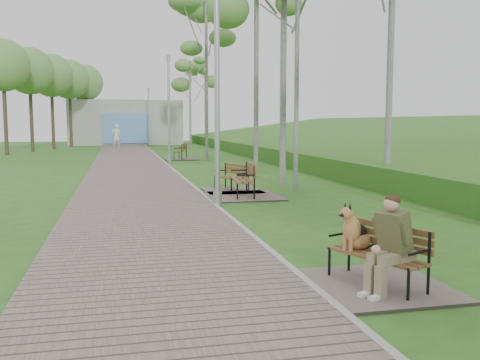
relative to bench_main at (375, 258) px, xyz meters
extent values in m
cube|color=#6A5C56|center=(-2.48, 15.23, -0.36)|extent=(3.50, 67.00, 0.04)
cube|color=#999993|center=(-0.73, 15.23, -0.35)|extent=(0.10, 67.00, 0.05)
cube|color=#3F7D29|center=(11.27, 13.73, -0.38)|extent=(14.00, 70.00, 1.60)
cube|color=#9E9E99|center=(-2.23, 44.73, 1.62)|extent=(10.00, 5.00, 4.00)
cube|color=#5A8CC9|center=(-2.23, 42.13, 1.12)|extent=(4.00, 0.20, 2.60)
cube|color=#6A5C56|center=(0.08, 0.04, -0.36)|extent=(1.57, 1.75, 0.04)
cube|color=brown|center=(0.03, 0.04, 0.01)|extent=(0.87, 1.36, 0.03)
cube|color=brown|center=(0.23, 0.12, 0.25)|extent=(0.54, 1.22, 0.29)
cube|color=#6A5C56|center=(0.29, 8.18, -0.36)|extent=(1.88, 2.08, 0.04)
cube|color=brown|center=(0.24, 8.18, 0.09)|extent=(0.62, 1.60, 0.04)
cube|color=brown|center=(0.49, 8.16, 0.37)|extent=(0.20, 1.56, 0.34)
cube|color=#6A5C56|center=(0.24, 9.37, -0.36)|extent=(1.62, 1.80, 0.04)
cube|color=brown|center=(0.19, 9.37, 0.03)|extent=(0.84, 1.40, 0.04)
cube|color=brown|center=(0.39, 9.45, 0.27)|extent=(0.49, 1.28, 0.30)
cube|color=#6A5C56|center=(0.35, 23.27, -0.36)|extent=(1.77, 1.97, 0.04)
cube|color=brown|center=(0.30, 23.27, 0.06)|extent=(0.86, 1.54, 0.04)
cube|color=brown|center=(0.52, 23.20, 0.33)|extent=(0.48, 1.42, 0.32)
cylinder|color=#A2A5AA|center=(-0.66, 6.92, -0.22)|extent=(0.22, 0.22, 0.33)
cylinder|color=#A2A5AA|center=(-0.66, 6.92, 2.34)|extent=(0.13, 0.13, 5.44)
cylinder|color=#A2A5AA|center=(-0.47, 21.27, -0.22)|extent=(0.21, 0.21, 0.31)
cylinder|color=#A2A5AA|center=(-0.47, 21.27, 2.20)|extent=(0.12, 0.12, 5.15)
cylinder|color=#A2A5AA|center=(-0.47, 21.27, 4.83)|extent=(0.19, 0.19, 0.26)
cylinder|color=#A2A5AA|center=(-0.34, 40.99, -0.24)|extent=(0.19, 0.19, 0.29)
cylinder|color=#A2A5AA|center=(-0.34, 40.99, 2.00)|extent=(0.11, 0.11, 4.76)
cylinder|color=#A2A5AA|center=(-0.34, 40.99, 4.43)|extent=(0.17, 0.17, 0.24)
imported|color=silver|center=(-3.10, 36.20, 0.57)|extent=(0.73, 0.51, 1.89)
imported|color=gray|center=(-2.29, 43.06, 0.52)|extent=(0.89, 0.70, 1.79)
cylinder|color=silver|center=(2.08, 9.09, 3.52)|extent=(0.17, 0.17, 7.79)
cylinder|color=silver|center=(4.74, 8.54, 4.39)|extent=(0.17, 0.17, 9.54)
cylinder|color=silver|center=(2.20, 10.74, 3.90)|extent=(0.21, 0.21, 8.55)
cylinder|color=silver|center=(3.19, 17.95, 4.88)|extent=(0.20, 0.20, 10.52)
cylinder|color=silver|center=(1.60, 22.19, 3.85)|extent=(0.18, 0.18, 8.46)
ellipsoid|color=#659448|center=(1.60, 22.19, 6.56)|extent=(2.63, 2.63, 3.72)
cylinder|color=silver|center=(2.53, 35.67, 2.99)|extent=(0.16, 0.16, 6.74)
ellipsoid|color=#659448|center=(2.53, 35.67, 5.14)|extent=(2.35, 2.35, 2.96)
cylinder|color=silver|center=(5.00, 43.50, 3.81)|extent=(0.18, 0.18, 8.38)
ellipsoid|color=#659448|center=(5.00, 43.50, 6.49)|extent=(2.54, 2.54, 3.69)
camera|label=1|loc=(-3.01, -5.82, 1.64)|focal=40.00mm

